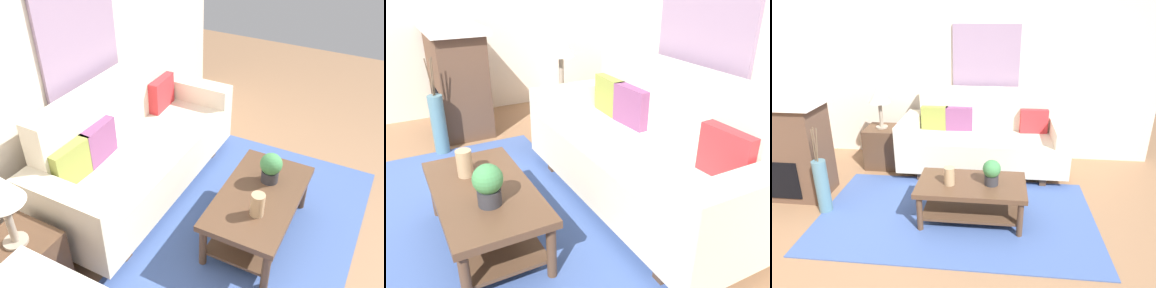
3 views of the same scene
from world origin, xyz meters
TOP-DOWN VIEW (x-y plane):
  - ground_plane at (0.00, 0.00)m, footprint 9.11×9.11m
  - wall_back at (0.00, 2.21)m, footprint 5.11×0.10m
  - wall_left at (-2.61, 0.58)m, footprint 0.10×5.16m
  - area_rug at (0.00, 0.50)m, footprint 2.91×1.63m
  - couch at (0.21, 1.67)m, footprint 2.15×0.84m
  - throw_pillow_olive at (-0.45, 1.80)m, footprint 0.37×0.14m
  - throw_pillow_plum at (-0.12, 1.80)m, footprint 0.37×0.14m
  - throw_pillow_crimson at (0.88, 1.80)m, footprint 0.37×0.14m
  - coffee_table at (0.17, 0.46)m, footprint 1.10×0.60m
  - tabletop_vase at (-0.05, 0.41)m, footprint 0.10×0.10m
  - potted_plant_tabletop at (0.37, 0.46)m, footprint 0.18×0.18m
  - side_table at (-1.16, 1.66)m, footprint 0.44×0.44m
  - table_lamp at (-1.16, 1.66)m, footprint 0.28×0.28m
  - fireplace at (-2.01, 0.78)m, footprint 1.02×0.58m
  - floor_vase at (-1.43, 0.44)m, footprint 0.14×0.14m
  - floor_vase_branch_a at (-1.41, 0.44)m, footprint 0.05×0.03m
  - floor_vase_branch_b at (-1.44, 0.46)m, footprint 0.01×0.03m
  - floor_vase_branch_c at (-1.44, 0.43)m, footprint 0.04×0.05m
  - framed_painting at (0.21, 2.14)m, footprint 0.91×0.03m

SIDE VIEW (x-z plane):
  - ground_plane at x=0.00m, z-range 0.00..0.00m
  - area_rug at x=0.00m, z-range 0.00..0.01m
  - side_table at x=-1.16m, z-range 0.00..0.56m
  - floor_vase at x=-1.43m, z-range 0.00..0.60m
  - coffee_table at x=0.17m, z-range 0.10..0.53m
  - couch at x=0.21m, z-range -0.11..0.97m
  - tabletop_vase at x=-0.05m, z-range 0.43..0.62m
  - potted_plant_tabletop at x=0.37m, z-range 0.44..0.70m
  - fireplace at x=-2.01m, z-range 0.01..1.17m
  - throw_pillow_olive at x=-0.45m, z-range 0.52..0.84m
  - throw_pillow_plum at x=-0.12m, z-range 0.52..0.84m
  - throw_pillow_crimson at x=0.88m, z-range 0.52..0.84m
  - floor_vase_branch_a at x=-1.41m, z-range 0.60..0.96m
  - floor_vase_branch_b at x=-1.44m, z-range 0.60..0.96m
  - floor_vase_branch_c at x=-1.44m, z-range 0.60..0.96m
  - table_lamp at x=-1.16m, z-range 0.71..1.28m
  - wall_back at x=0.00m, z-range 0.00..2.70m
  - wall_left at x=-2.61m, z-range 0.00..2.70m
  - framed_painting at x=0.21m, z-range 1.00..1.88m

